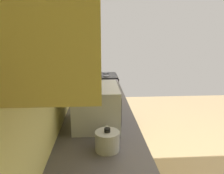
% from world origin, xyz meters
% --- Properties ---
extents(wall_back, '(4.50, 0.12, 2.66)m').
position_xyz_m(wall_back, '(0.00, 1.57, 1.33)').
color(wall_back, '#E9DB7F').
rests_on(wall_back, ground_plane).
extents(counter_run, '(3.64, 0.63, 0.92)m').
position_xyz_m(counter_run, '(-0.36, 1.21, 0.46)').
color(counter_run, '#C6BD64').
rests_on(counter_run, ground_plane).
extents(upper_cabinets, '(2.22, 0.31, 0.70)m').
position_xyz_m(upper_cabinets, '(-0.36, 1.36, 1.81)').
color(upper_cabinets, '#CDB963').
extents(oven_range, '(0.63, 0.65, 1.10)m').
position_xyz_m(oven_range, '(1.77, 1.19, 0.48)').
color(oven_range, black).
rests_on(oven_range, ground_plane).
extents(microwave, '(0.49, 0.36, 0.31)m').
position_xyz_m(microwave, '(-0.33, 1.23, 1.08)').
color(microwave, '#B7BABF').
rests_on(microwave, counter_run).
extents(bowl, '(0.19, 0.19, 0.07)m').
position_xyz_m(bowl, '(0.78, 1.16, 0.96)').
color(bowl, silver).
rests_on(bowl, counter_run).
extents(kettle, '(0.21, 0.15, 0.15)m').
position_xyz_m(kettle, '(-0.75, 1.16, 0.98)').
color(kettle, '#B7BABF').
rests_on(kettle, counter_run).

